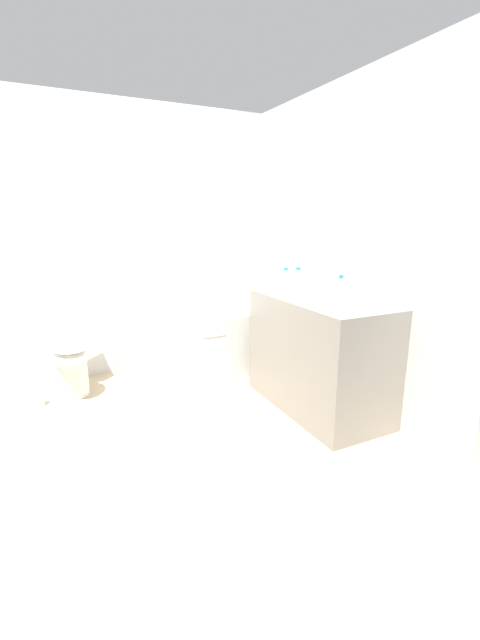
# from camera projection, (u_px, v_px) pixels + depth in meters

# --- Properties ---
(ground_plane) EXTENTS (4.15, 4.15, 0.00)m
(ground_plane) POSITION_uv_depth(u_px,v_px,m) (146.00, 425.00, 2.92)
(ground_plane) COLOR tan
(wall_back_tiled) EXTENTS (3.55, 0.10, 2.45)m
(wall_back_tiled) POSITION_uv_depth(u_px,v_px,m) (106.00, 243.00, 3.70)
(wall_back_tiled) COLOR silver
(wall_back_tiled) RESTS_ON ground_plane
(wall_right_mirror) EXTENTS (0.10, 2.78, 2.45)m
(wall_right_mirror) POSITION_uv_depth(u_px,v_px,m) (336.00, 246.00, 3.30)
(wall_right_mirror) COLOR silver
(wall_right_mirror) RESTS_ON ground_plane
(bathtub) EXTENTS (1.55, 0.71, 1.29)m
(bathtub) POSITION_uv_depth(u_px,v_px,m) (200.00, 339.00, 3.88)
(bathtub) COLOR silver
(bathtub) RESTS_ON ground_plane
(toilet) EXTENTS (0.39, 0.53, 0.71)m
(toilet) POSITION_uv_depth(u_px,v_px,m) (69.00, 353.00, 3.37)
(toilet) COLOR white
(toilet) RESTS_ON ground_plane
(vanity_counter) EXTENTS (0.58, 1.16, 0.87)m
(vanity_counter) POSITION_uv_depth(u_px,v_px,m) (318.00, 354.00, 3.11)
(vanity_counter) COLOR gray
(vanity_counter) RESTS_ON ground_plane
(sink_basin) EXTENTS (0.31, 0.31, 0.06)m
(sink_basin) POSITION_uv_depth(u_px,v_px,m) (314.00, 294.00, 3.00)
(sink_basin) COLOR white
(sink_basin) RESTS_ON vanity_counter
(sink_faucet) EXTENTS (0.13, 0.15, 0.06)m
(sink_faucet) POSITION_uv_depth(u_px,v_px,m) (334.00, 293.00, 3.07)
(sink_faucet) COLOR #A9A9AE
(sink_faucet) RESTS_ON vanity_counter
(water_bottle_0) EXTENTS (0.06, 0.06, 0.21)m
(water_bottle_0) POSITION_uv_depth(u_px,v_px,m) (340.00, 291.00, 2.76)
(water_bottle_0) COLOR silver
(water_bottle_0) RESTS_ON vanity_counter
(water_bottle_1) EXTENTS (0.06, 0.06, 0.18)m
(water_bottle_1) POSITION_uv_depth(u_px,v_px,m) (286.00, 280.00, 3.35)
(water_bottle_1) COLOR silver
(water_bottle_1) RESTS_ON vanity_counter
(water_bottle_2) EXTENTS (0.07, 0.07, 0.20)m
(water_bottle_2) POSITION_uv_depth(u_px,v_px,m) (298.00, 280.00, 3.27)
(water_bottle_2) COLOR silver
(water_bottle_2) RESTS_ON vanity_counter
(drinking_glass_0) EXTENTS (0.07, 0.07, 0.09)m
(drinking_glass_0) POSITION_uv_depth(u_px,v_px,m) (353.00, 302.00, 2.67)
(drinking_glass_0) COLOR white
(drinking_glass_0) RESTS_ON vanity_counter
(drinking_glass_1) EXTENTS (0.08, 0.08, 0.08)m
(drinking_glass_1) POSITION_uv_depth(u_px,v_px,m) (304.00, 289.00, 3.20)
(drinking_glass_1) COLOR white
(drinking_glass_1) RESTS_ON vanity_counter
(toilet_paper_roll) EXTENTS (0.11, 0.11, 0.14)m
(toilet_paper_roll) POSITION_uv_depth(u_px,v_px,m) (36.00, 398.00, 3.19)
(toilet_paper_roll) COLOR white
(toilet_paper_roll) RESTS_ON ground_plane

